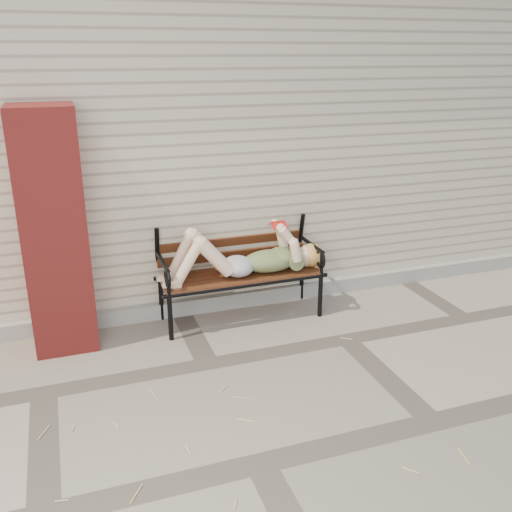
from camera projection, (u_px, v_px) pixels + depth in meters
name	position (u px, v px, depth m)	size (l,w,h in m)	color
ground	(346.00, 339.00, 4.98)	(80.00, 80.00, 0.00)	gray
house_wall	(240.00, 125.00, 7.14)	(8.00, 4.00, 3.00)	#C3B598
foundation_strip	(302.00, 290.00, 5.82)	(8.00, 0.10, 0.15)	gray
brick_pillar	(54.00, 232.00, 4.59)	(0.50, 0.50, 2.00)	maroon
garden_bench	(237.00, 256.00, 5.28)	(1.62, 0.64, 1.05)	black
reading_woman	(243.00, 256.00, 5.16)	(1.52, 0.35, 0.48)	#0B424D
straw_scatter	(195.00, 436.00, 3.72)	(2.63, 1.70, 0.01)	tan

